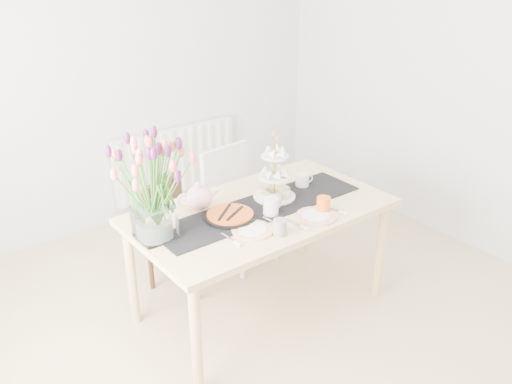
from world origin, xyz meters
TOP-DOWN VIEW (x-y plane):
  - room_shell at (0.00, 0.00)m, footprint 4.50×4.50m
  - radiator at (0.50, 2.19)m, footprint 1.20×0.08m
  - dining_table at (0.13, 0.48)m, footprint 1.60×0.90m
  - chair_brown at (-0.13, 1.11)m, footprint 0.51×0.51m
  - chair_white at (0.40, 1.13)m, footprint 0.48×0.48m
  - table_runner at (0.13, 0.48)m, footprint 1.40×0.35m
  - tulip_vase at (-0.56, 0.56)m, footprint 0.71×0.71m
  - cake_stand at (0.29, 0.55)m, footprint 0.27×0.27m
  - teapot at (-0.18, 0.70)m, footprint 0.31×0.27m
  - cream_jug at (0.56, 0.57)m, footprint 0.11×0.11m
  - tart_tin at (-0.10, 0.49)m, footprint 0.31×0.31m
  - mug_grey at (0.01, 0.16)m, footprint 0.10×0.10m
  - mug_white at (0.13, 0.38)m, footprint 0.10×0.10m
  - mug_orange at (0.40, 0.21)m, footprint 0.12×0.12m
  - plate_left at (-0.09, 0.28)m, footprint 0.26×0.26m
  - plate_right at (0.32, 0.19)m, footprint 0.29×0.29m

SIDE VIEW (x-z plane):
  - chair_brown at x=-0.13m, z-range 0.06..0.84m
  - radiator at x=0.50m, z-range 0.15..0.75m
  - chair_white at x=0.40m, z-range 0.07..0.95m
  - dining_table at x=0.13m, z-range 0.30..1.05m
  - table_runner at x=0.13m, z-range 0.75..0.76m
  - plate_left at x=-0.09m, z-range 0.75..0.76m
  - plate_right at x=0.32m, z-range 0.75..0.76m
  - tart_tin at x=-0.10m, z-range 0.75..0.79m
  - cream_jug at x=0.56m, z-range 0.75..0.84m
  - mug_grey at x=0.01m, z-range 0.75..0.84m
  - mug_orange at x=0.40m, z-range 0.75..0.85m
  - mug_white at x=0.13m, z-range 0.75..0.86m
  - teapot at x=-0.18m, z-range 0.75..0.92m
  - cake_stand at x=0.29m, z-range 0.67..1.06m
  - tulip_vase at x=-0.56m, z-range 0.84..1.45m
  - room_shell at x=0.00m, z-range -0.95..3.55m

